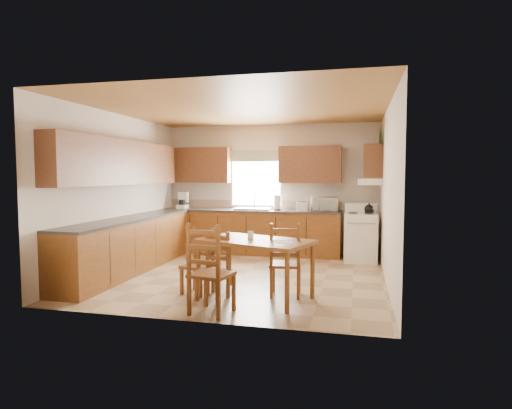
% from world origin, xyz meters
% --- Properties ---
extents(floor, '(4.50, 4.50, 0.00)m').
position_xyz_m(floor, '(0.00, 0.00, 0.00)').
color(floor, tan).
rests_on(floor, ground).
extents(ceiling, '(4.50, 4.50, 0.00)m').
position_xyz_m(ceiling, '(0.00, 0.00, 2.70)').
color(ceiling, '#9E6A32').
rests_on(ceiling, floor).
extents(wall_left, '(4.50, 4.50, 0.00)m').
position_xyz_m(wall_left, '(-2.25, 0.00, 1.35)').
color(wall_left, beige).
rests_on(wall_left, floor).
extents(wall_right, '(4.50, 4.50, 0.00)m').
position_xyz_m(wall_right, '(2.25, 0.00, 1.35)').
color(wall_right, beige).
rests_on(wall_right, floor).
extents(wall_back, '(4.50, 4.50, 0.00)m').
position_xyz_m(wall_back, '(0.00, 2.25, 1.35)').
color(wall_back, beige).
rests_on(wall_back, floor).
extents(wall_front, '(4.50, 4.50, 0.00)m').
position_xyz_m(wall_front, '(0.00, -2.25, 1.35)').
color(wall_front, beige).
rests_on(wall_front, floor).
extents(lower_cab_back, '(3.75, 0.60, 0.88)m').
position_xyz_m(lower_cab_back, '(-0.38, 1.95, 0.44)').
color(lower_cab_back, brown).
rests_on(lower_cab_back, floor).
extents(lower_cab_left, '(0.60, 3.60, 0.88)m').
position_xyz_m(lower_cab_left, '(-1.95, -0.15, 0.44)').
color(lower_cab_left, brown).
rests_on(lower_cab_left, floor).
extents(counter_back, '(3.75, 0.63, 0.04)m').
position_xyz_m(counter_back, '(-0.38, 1.95, 0.90)').
color(counter_back, '#373230').
rests_on(counter_back, lower_cab_back).
extents(counter_left, '(0.63, 3.60, 0.04)m').
position_xyz_m(counter_left, '(-1.95, -0.15, 0.90)').
color(counter_left, '#373230').
rests_on(counter_left, lower_cab_left).
extents(backsplash, '(3.75, 0.01, 0.18)m').
position_xyz_m(backsplash, '(-0.38, 2.24, 1.01)').
color(backsplash, gray).
rests_on(backsplash, counter_back).
extents(upper_cab_back_left, '(1.41, 0.33, 0.75)m').
position_xyz_m(upper_cab_back_left, '(-1.55, 2.08, 1.85)').
color(upper_cab_back_left, brown).
rests_on(upper_cab_back_left, wall_back).
extents(upper_cab_back_right, '(1.25, 0.33, 0.75)m').
position_xyz_m(upper_cab_back_right, '(0.86, 2.08, 1.85)').
color(upper_cab_back_right, brown).
rests_on(upper_cab_back_right, wall_back).
extents(upper_cab_left, '(0.33, 3.60, 0.75)m').
position_xyz_m(upper_cab_left, '(-2.08, -0.15, 1.85)').
color(upper_cab_left, brown).
rests_on(upper_cab_left, wall_left).
extents(upper_cab_stove, '(0.33, 0.62, 0.62)m').
position_xyz_m(upper_cab_stove, '(2.08, 1.65, 1.90)').
color(upper_cab_stove, brown).
rests_on(upper_cab_stove, wall_right).
extents(range_hood, '(0.44, 0.62, 0.12)m').
position_xyz_m(range_hood, '(2.03, 1.65, 1.52)').
color(range_hood, silver).
rests_on(range_hood, wall_right).
extents(window_frame, '(1.13, 0.02, 1.18)m').
position_xyz_m(window_frame, '(-0.30, 2.22, 1.55)').
color(window_frame, silver).
rests_on(window_frame, wall_back).
extents(window_pane, '(1.05, 0.01, 1.10)m').
position_xyz_m(window_pane, '(-0.30, 2.21, 1.55)').
color(window_pane, white).
rests_on(window_pane, wall_back).
extents(window_valance, '(1.19, 0.01, 0.24)m').
position_xyz_m(window_valance, '(-0.30, 2.19, 2.05)').
color(window_valance, '#455835').
rests_on(window_valance, wall_back).
extents(sink_basin, '(0.75, 0.45, 0.04)m').
position_xyz_m(sink_basin, '(-0.30, 1.95, 0.94)').
color(sink_basin, silver).
rests_on(sink_basin, counter_back).
extents(pine_decal_a, '(0.22, 0.22, 0.36)m').
position_xyz_m(pine_decal_a, '(2.21, 1.33, 2.38)').
color(pine_decal_a, black).
rests_on(pine_decal_a, wall_right).
extents(pine_decal_b, '(0.22, 0.22, 0.36)m').
position_xyz_m(pine_decal_b, '(2.21, 1.65, 2.42)').
color(pine_decal_b, black).
rests_on(pine_decal_b, wall_right).
extents(pine_decal_c, '(0.22, 0.22, 0.36)m').
position_xyz_m(pine_decal_c, '(2.21, 1.97, 2.38)').
color(pine_decal_c, black).
rests_on(pine_decal_c, wall_right).
extents(stove, '(0.61, 0.63, 0.90)m').
position_xyz_m(stove, '(1.88, 1.64, 0.45)').
color(stove, silver).
rests_on(stove, floor).
extents(coffeemaker, '(0.28, 0.30, 0.34)m').
position_xyz_m(coffeemaker, '(-1.89, 1.98, 1.09)').
color(coffeemaker, silver).
rests_on(coffeemaker, counter_back).
extents(paper_towel, '(0.14, 0.14, 0.31)m').
position_xyz_m(paper_towel, '(0.20, 1.97, 1.08)').
color(paper_towel, white).
rests_on(paper_towel, counter_back).
extents(toaster, '(0.24, 0.17, 0.18)m').
position_xyz_m(toaster, '(0.73, 1.86, 1.01)').
color(toaster, silver).
rests_on(toaster, counter_back).
extents(microwave, '(0.54, 0.44, 0.28)m').
position_xyz_m(microwave, '(1.16, 1.95, 1.06)').
color(microwave, silver).
rests_on(microwave, counter_back).
extents(dining_table, '(1.66, 1.27, 0.79)m').
position_xyz_m(dining_table, '(0.48, -1.18, 0.39)').
color(dining_table, brown).
rests_on(dining_table, floor).
extents(chair_near_left, '(0.46, 0.44, 1.00)m').
position_xyz_m(chair_near_left, '(0.87, -0.98, 0.50)').
color(chair_near_left, brown).
rests_on(chair_near_left, floor).
extents(chair_near_right, '(0.53, 0.51, 1.08)m').
position_xyz_m(chair_near_right, '(0.13, -1.92, 0.54)').
color(chair_near_right, brown).
rests_on(chair_near_right, floor).
extents(chair_far_left, '(0.46, 0.45, 0.90)m').
position_xyz_m(chair_far_left, '(-0.34, -1.17, 0.45)').
color(chair_far_left, brown).
rests_on(chair_far_left, floor).
extents(chair_far_right, '(0.43, 0.42, 0.88)m').
position_xyz_m(chair_far_right, '(-0.04, -1.39, 0.44)').
color(chair_far_right, brown).
rests_on(chair_far_right, floor).
extents(table_paper, '(0.31, 0.35, 0.00)m').
position_xyz_m(table_paper, '(0.87, -1.29, 0.79)').
color(table_paper, white).
rests_on(table_paper, dining_table).
extents(table_card, '(0.08, 0.04, 0.11)m').
position_xyz_m(table_card, '(0.41, -1.14, 0.84)').
color(table_card, white).
rests_on(table_card, dining_table).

